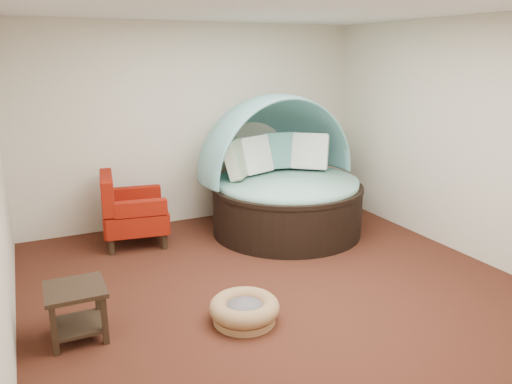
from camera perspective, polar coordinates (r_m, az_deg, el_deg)
name	(u,v)px	position (r m, az deg, el deg)	size (l,w,h in m)	color
floor	(275,285)	(5.40, 2.14, -10.52)	(5.00, 5.00, 0.00)	#462014
wall_back	(195,124)	(7.23, -6.98, 7.67)	(5.00, 5.00, 0.00)	beige
wall_front	(485,235)	(3.04, 24.71, -4.50)	(5.00, 5.00, 0.00)	beige
wall_right	(461,138)	(6.48, 22.40, 5.74)	(5.00, 5.00, 0.00)	beige
ceiling	(278,5)	(4.88, 2.49, 20.56)	(5.00, 5.00, 0.00)	white
canopy_daybed	(282,169)	(6.79, 3.02, 2.68)	(2.32, 2.23, 1.87)	black
pet_basket	(244,310)	(4.67, -1.34, -13.31)	(0.78, 0.78, 0.22)	olive
red_armchair	(130,211)	(6.57, -14.21, -2.16)	(0.90, 0.90, 0.94)	black
side_table	(76,305)	(4.61, -19.85, -12.07)	(0.50, 0.50, 0.47)	black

